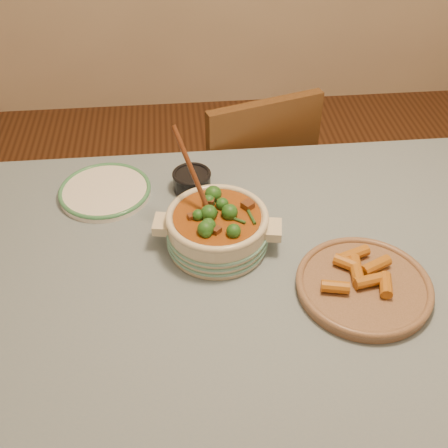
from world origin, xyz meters
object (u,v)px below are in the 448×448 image
at_px(condiment_bowl, 192,180).
at_px(fried_plate, 364,284).
at_px(white_plate, 105,191).
at_px(chair_far, 249,179).
at_px(stew_casserole, 217,227).
at_px(dining_table, 269,291).

xyz_separation_m(condiment_bowl, fried_plate, (0.39, -0.44, -0.01)).
distance_m(white_plate, fried_plate, 0.78).
bearing_deg(chair_far, condiment_bowl, 42.23).
relative_size(fried_plate, chair_far, 0.48).
xyz_separation_m(stew_casserole, condiment_bowl, (-0.05, 0.25, -0.03)).
bearing_deg(fried_plate, stew_casserole, 150.17).
distance_m(white_plate, chair_far, 0.67).
xyz_separation_m(stew_casserole, chair_far, (0.18, 0.63, -0.32)).
bearing_deg(white_plate, stew_casserole, -39.21).
xyz_separation_m(condiment_bowl, chair_far, (0.23, 0.38, -0.29)).
bearing_deg(dining_table, stew_casserole, 145.11).
distance_m(dining_table, condiment_bowl, 0.41).
relative_size(condiment_bowl, chair_far, 0.17).
bearing_deg(chair_far, white_plate, 21.46).
relative_size(stew_casserole, condiment_bowl, 2.29).
distance_m(dining_table, stew_casserole, 0.22).
height_order(condiment_bowl, chair_far, chair_far).
distance_m(stew_casserole, fried_plate, 0.39).
height_order(dining_table, condiment_bowl, condiment_bowl).
bearing_deg(stew_casserole, white_plate, 140.79).
bearing_deg(white_plate, dining_table, -37.99).
distance_m(fried_plate, chair_far, 0.89).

